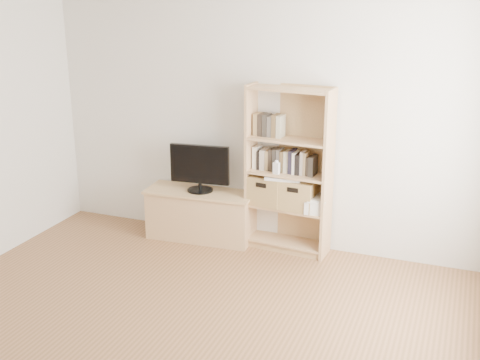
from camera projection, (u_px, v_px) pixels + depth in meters
The scene contains 11 objects.
back_wall at pixel (262, 117), 5.91m from camera, with size 4.50×0.02×2.60m, color silver.
tv_stand at pixel (201, 215), 6.26m from camera, with size 1.08×0.41×0.50m, color tan.
bookshelf at pixel (289, 171), 5.81m from camera, with size 0.82×0.29×1.64m, color tan.
television at pixel (200, 168), 6.10m from camera, with size 0.61×0.05×0.48m, color black.
books_row_mid at pixel (290, 160), 5.80m from camera, with size 0.90×0.18×0.24m, color silver.
books_row_upper at pixel (273, 127), 5.78m from camera, with size 0.35×0.13×0.19m, color silver.
baby_monitor at pixel (276, 168), 5.76m from camera, with size 0.06×0.04×0.11m, color white.
basket_left at pixel (267, 189), 5.97m from camera, with size 0.35×0.29×0.29m, color olive.
basket_right at pixel (298, 194), 5.83m from camera, with size 0.35×0.29×0.29m, color olive.
laptop at pixel (284, 177), 5.83m from camera, with size 0.34×0.24×0.03m, color white.
magazine_stack at pixel (315, 205), 5.78m from camera, with size 0.19×0.27×0.12m, color silver.
Camera 1 is at (1.90, -3.00, 2.53)m, focal length 45.00 mm.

